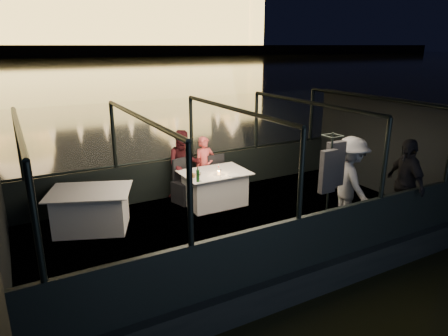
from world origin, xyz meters
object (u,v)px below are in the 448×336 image
chair_port_left (185,183)px  passenger_stripe (350,185)px  person_man_maroon (184,167)px  wine_bottle (198,175)px  person_woman_coral (205,164)px  passenger_dark (404,186)px  coat_stand (328,191)px  dining_table_aft (91,211)px  dining_table_central (215,188)px  chair_port_right (220,177)px

chair_port_left → passenger_stripe: (2.33, -2.66, 0.40)m
person_man_maroon → wine_bottle: size_ratio=5.14×
wine_bottle → person_woman_coral: bearing=58.1°
passenger_dark → coat_stand: bearing=-86.1°
dining_table_aft → wine_bottle: 2.18m
person_woman_coral → person_man_maroon: person_man_maroon is taller
passenger_dark → dining_table_aft: bearing=-100.6°
dining_table_central → passenger_dark: passenger_dark is taller
chair_port_left → passenger_stripe: bearing=-66.3°
dining_table_aft → passenger_dark: size_ratio=0.85×
chair_port_right → dining_table_aft: bearing=-174.0°
dining_table_central → person_woman_coral: (0.11, 0.72, 0.36)m
passenger_dark → dining_table_central: bearing=-119.0°
dining_table_aft → coat_stand: coat_stand is taller
dining_table_central → wine_bottle: (-0.60, -0.42, 0.53)m
coat_stand → person_man_maroon: (-1.51, 3.11, -0.15)m
chair_port_left → chair_port_right: 0.90m
dining_table_central → person_woman_coral: 0.81m
passenger_stripe → wine_bottle: size_ratio=5.74×
dining_table_aft → passenger_stripe: size_ratio=0.84×
person_woman_coral → wine_bottle: size_ratio=4.48×
dining_table_aft → wine_bottle: wine_bottle is taller
dining_table_aft → chair_port_left: chair_port_left is taller
chair_port_right → coat_stand: bearing=-77.9°
person_man_maroon → passenger_stripe: passenger_stripe is taller
passenger_dark → person_man_maroon: bearing=-121.4°
dining_table_central → passenger_dark: 3.87m
dining_table_central → person_woman_coral: size_ratio=1.03×
person_woman_coral → coat_stand: bearing=-76.7°
dining_table_aft → person_man_maroon: 2.38m
dining_table_aft → dining_table_central: bearing=-0.3°
dining_table_aft → person_man_maroon: (2.24, 0.71, 0.36)m
person_woman_coral → passenger_stripe: 3.38m
chair_port_left → wine_bottle: 0.99m
dining_table_central → chair_port_right: (0.37, 0.45, 0.06)m
chair_port_right → wine_bottle: size_ratio=3.00×
person_man_maroon → passenger_dark: size_ratio=0.90×
chair_port_left → person_woman_coral: person_woman_coral is taller
chair_port_right → passenger_stripe: (1.44, -2.66, 0.40)m
person_woman_coral → passenger_dark: (2.58, -3.47, 0.10)m
coat_stand → wine_bottle: size_ratio=6.32×
chair_port_right → person_man_maroon: size_ratio=0.58×
coat_stand → wine_bottle: coat_stand is taller
dining_table_central → passenger_dark: (2.69, -2.75, 0.47)m
dining_table_aft → coat_stand: (3.75, -2.40, 0.51)m
passenger_stripe → wine_bottle: passenger_stripe is taller
chair_port_right → wine_bottle: 1.38m
wine_bottle → person_man_maroon: bearing=81.4°
person_man_maroon → dining_table_central: bearing=-40.8°
coat_stand → person_man_maroon: 3.46m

